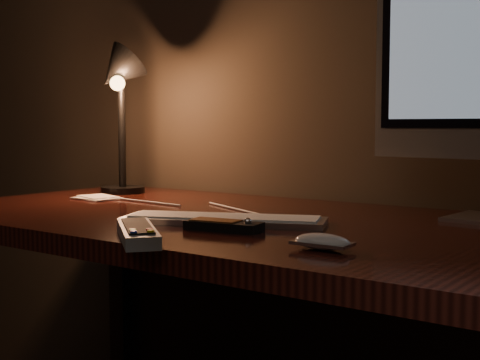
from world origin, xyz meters
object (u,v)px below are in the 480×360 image
Objects in this scene: tv_remote at (137,232)px; mouse at (322,244)px; desk_lamp at (119,93)px; keyboard at (224,219)px; media_remote at (224,225)px; desk at (277,273)px.

mouse is at bearing 59.46° from tv_remote.
tv_remote reaches higher than mouse.
desk_lamp is at bearing 178.56° from tv_remote.
tv_remote is (0.00, -0.24, 0.01)m from keyboard.
mouse is 0.62× the size of media_remote.
tv_remote is at bearing -92.65° from desk.
media_remote is (-0.24, 0.06, 0.00)m from mouse.
mouse reaches higher than keyboard.
desk is 7.75× the size of tv_remote.
desk is 0.22m from keyboard.
keyboard is at bearing 153.07° from mouse.
desk_lamp is at bearing 152.94° from mouse.
desk_lamp is (-0.86, 0.39, 0.27)m from mouse.
desk is at bearing 130.20° from mouse.
desk_lamp reaches higher than desk.
media_remote reaches higher than keyboard.
mouse is at bearing -22.84° from media_remote.
desk is at bearing 60.17° from keyboard.
keyboard is 4.33× the size of mouse.
desk is 3.81× the size of desk_lamp.
mouse is 0.99m from desk_lamp.
mouse reaches higher than desk.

